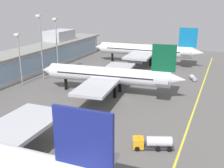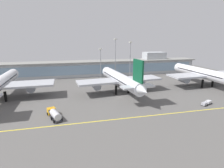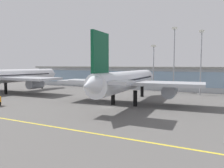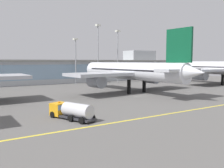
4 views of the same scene
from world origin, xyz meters
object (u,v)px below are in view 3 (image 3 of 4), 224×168
(apron_light_mast_centre, at_px, (201,53))
(apron_light_mast_east, at_px, (174,51))
(airliner_near_left, at_px, (7,77))
(airliner_near_right, at_px, (127,81))
(apron_light_mast_west, at_px, (154,60))

(apron_light_mast_centre, relative_size, apron_light_mast_east, 0.93)
(airliner_near_left, relative_size, airliner_near_right, 1.14)
(airliner_near_left, distance_m, apron_light_mast_west, 60.69)
(airliner_near_right, height_order, apron_light_mast_west, apron_light_mast_west)
(airliner_near_right, bearing_deg, apron_light_mast_centre, -32.76)
(apron_light_mast_west, distance_m, apron_light_mast_east, 10.40)
(apron_light_mast_west, bearing_deg, apron_light_mast_centre, -10.33)
(airliner_near_left, height_order, apron_light_mast_west, apron_light_mast_west)
(airliner_near_left, bearing_deg, airliner_near_right, -93.38)
(apron_light_mast_west, xyz_separation_m, apron_light_mast_east, (9.32, -3.06, 3.46))
(airliner_near_left, relative_size, apron_light_mast_centre, 2.44)
(airliner_near_left, distance_m, airliner_near_right, 54.22)
(apron_light_mast_east, bearing_deg, apron_light_mast_west, 161.83)
(airliner_near_right, relative_size, apron_light_mast_centre, 2.14)
(airliner_near_left, bearing_deg, apron_light_mast_east, -64.97)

